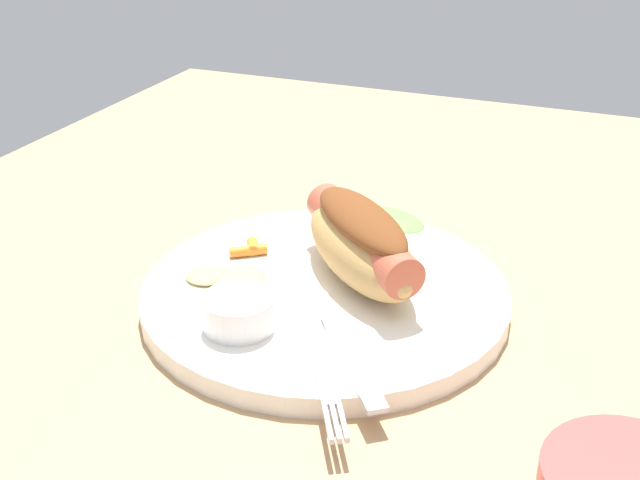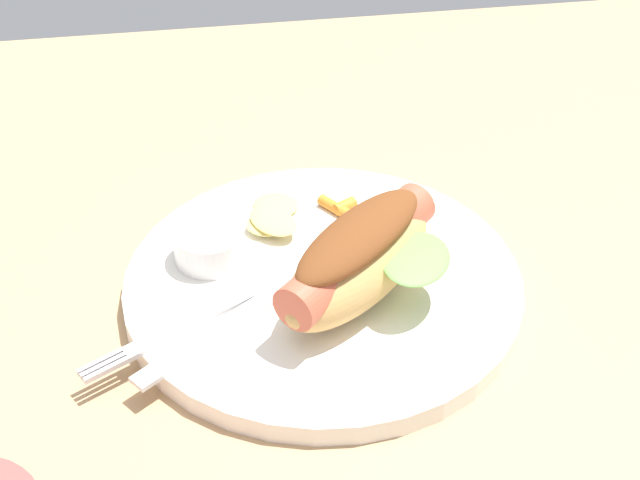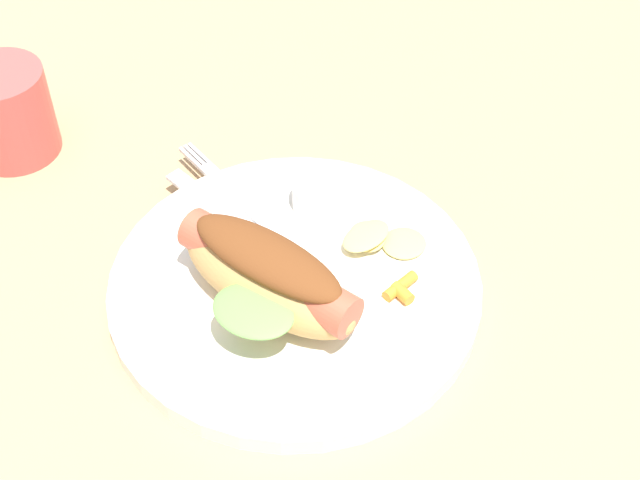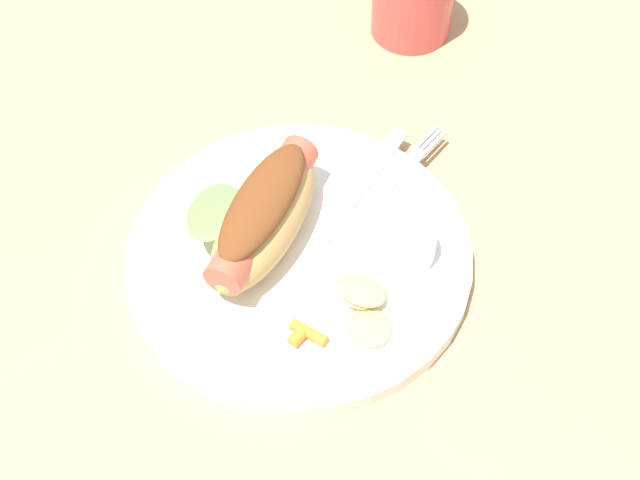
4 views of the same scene
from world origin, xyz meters
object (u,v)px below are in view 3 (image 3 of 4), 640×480
Objects in this scene: fork at (238,198)px; drinking_cup at (7,112)px; chips_pile at (380,239)px; plate at (295,286)px; knife at (229,216)px; hot_dog at (268,275)px; sauce_ramekin at (324,194)px; carrot_garnish at (401,289)px.

drinking_cup is (11.39, 19.14, 2.32)cm from fork.
plate is at bearing 110.99° from chips_pile.
drinking_cup is at bearing 16.75° from knife.
drinking_cup is at bearing 58.59° from chips_pile.
drinking_cup is (18.18, 29.77, 1.91)cm from chips_pile.
knife is 1.80× the size of chips_pile.
drinking_cup reaches higher than plate.
hot_dog is 30.86cm from drinking_cup.
hot_dog is at bearing 117.81° from chips_pile.
sauce_ramekin is 7.19cm from fork.
drinking_cup is at bearing 29.75° from fork.
carrot_garnish is at bearing -173.72° from chips_pile.
knife is 15.78cm from carrot_garnish.
chips_pile is 0.98× the size of drinking_cup.
carrot_garnish is 38.40cm from drinking_cup.
knife is at bearing 30.48° from plate.
sauce_ramekin is at bearing -116.72° from drinking_cup.
plate is 8.81cm from knife.
fork and knife have the same top height.
knife is (-1.99, 0.94, -0.02)cm from fork.
carrot_garnish reaches higher than fork.
sauce_ramekin is 6.31cm from chips_pile.
knife reaches higher than plate.
sauce_ramekin is at bearing -133.56° from fork.
hot_dog is (-2.18, 2.18, 4.08)cm from plate.
drinking_cup is (13.11, 26.05, 1.30)cm from sauce_ramekin.
drinking_cup reaches higher than hot_dog.
chips_pile is 5.30cm from carrot_garnish.
fork is (9.53, 3.49, 1.00)cm from plate.
hot_dog is 1.85× the size of chips_pile.
sauce_ramekin reaches higher than knife.
hot_dog is 4.87× the size of carrot_garnish.
drinking_cup is at bearing 63.28° from sauce_ramekin.
hot_dog is 2.89× the size of sauce_ramekin.
fork is at bearing 42.89° from carrot_garnish.
chips_pile is at bearing -106.46° from hot_dog.
knife is at bearing 50.33° from carrot_garnish.
hot_dog is at bearing 87.96° from carrot_garnish.
sauce_ramekin is 7.92cm from knife.
fork is 16.46cm from carrot_garnish.
chips_pile is at bearing -143.73° from sauce_ramekin.
fork is (1.73, 6.90, -1.02)cm from sauce_ramekin.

